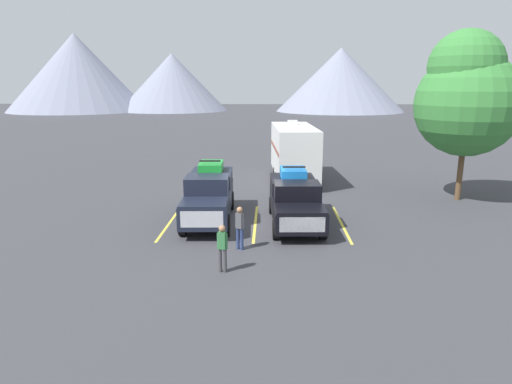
% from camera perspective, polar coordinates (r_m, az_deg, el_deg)
% --- Properties ---
extents(ground_plane, '(240.00, 240.00, 0.00)m').
position_cam_1_polar(ground_plane, '(20.53, -0.07, -3.84)').
color(ground_plane, '#38383D').
extents(pickup_truck_a, '(2.30, 5.93, 2.66)m').
position_cam_1_polar(pickup_truck_a, '(20.69, -6.01, -0.25)').
color(pickup_truck_a, black).
rests_on(pickup_truck_a, ground).
extents(pickup_truck_b, '(2.37, 5.55, 2.49)m').
position_cam_1_polar(pickup_truck_b, '(20.11, 5.02, -0.92)').
color(pickup_truck_b, black).
rests_on(pickup_truck_b, ground).
extents(lot_stripe_a, '(0.12, 5.50, 0.01)m').
position_cam_1_polar(lot_stripe_a, '(20.90, -10.89, -3.76)').
color(lot_stripe_a, gold).
rests_on(lot_stripe_a, ground).
extents(lot_stripe_b, '(0.12, 5.50, 0.01)m').
position_cam_1_polar(lot_stripe_b, '(20.42, -0.08, -3.93)').
color(lot_stripe_b, gold).
rests_on(lot_stripe_b, ground).
extents(lot_stripe_c, '(0.12, 5.50, 0.01)m').
position_cam_1_polar(lot_stripe_c, '(20.67, 10.85, -3.96)').
color(lot_stripe_c, gold).
rests_on(lot_stripe_c, ground).
extents(camper_trailer_a, '(2.90, 8.34, 3.83)m').
position_cam_1_polar(camper_trailer_a, '(28.90, 4.86, 5.35)').
color(camper_trailer_a, white).
rests_on(camper_trailer_a, ground).
extents(person_a, '(0.36, 0.24, 1.65)m').
position_cam_1_polar(person_a, '(14.98, -4.32, -6.80)').
color(person_a, '#3F3F42').
rests_on(person_a, ground).
extents(person_b, '(0.34, 0.29, 1.69)m').
position_cam_1_polar(person_b, '(16.93, -2.09, -4.24)').
color(person_b, navy).
rests_on(person_b, ground).
extents(tree_a, '(5.40, 5.40, 8.89)m').
position_cam_1_polar(tree_a, '(26.06, 25.35, 11.10)').
color(tree_a, brown).
rests_on(tree_a, ground).
extents(mountain_ridge, '(138.36, 33.77, 17.19)m').
position_cam_1_polar(mountain_ridge, '(105.03, 5.57, 14.54)').
color(mountain_ridge, gray).
rests_on(mountain_ridge, ground).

